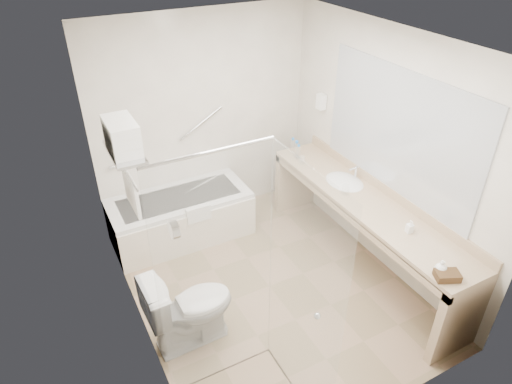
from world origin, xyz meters
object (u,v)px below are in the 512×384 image
toilet (190,308)px  bathtub (181,217)px  amenity_basket (447,276)px  water_bottle_left (298,152)px  vanity_counter (364,217)px

toilet → bathtub: bearing=-18.6°
amenity_basket → water_bottle_left: size_ratio=1.05×
bathtub → toilet: 1.56m
bathtub → amenity_basket: amenity_basket is taller
vanity_counter → water_bottle_left: size_ratio=14.88×
toilet → amenity_basket: (1.81, -1.09, 0.49)m
vanity_counter → amenity_basket: size_ratio=14.17×
bathtub → vanity_counter: 2.09m
vanity_counter → toilet: bearing=-177.0°
water_bottle_left → bathtub: bearing=167.5°
vanity_counter → amenity_basket: 1.23m
toilet → vanity_counter: bearing=-88.7°
bathtub → toilet: (-0.45, -1.49, 0.11)m
vanity_counter → water_bottle_left: 1.13m
amenity_basket → toilet: bearing=148.8°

